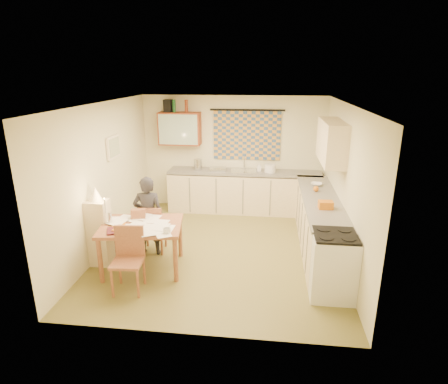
# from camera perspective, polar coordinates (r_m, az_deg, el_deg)

# --- Properties ---
(floor) EXTENTS (4.00, 4.50, 0.02)m
(floor) POSITION_cam_1_polar(r_m,az_deg,el_deg) (6.65, -0.54, -8.83)
(floor) COLOR brown
(floor) RESTS_ON ground
(ceiling) EXTENTS (4.00, 4.50, 0.02)m
(ceiling) POSITION_cam_1_polar(r_m,az_deg,el_deg) (5.96, -0.62, 13.38)
(ceiling) COLOR white
(ceiling) RESTS_ON floor
(wall_back) EXTENTS (4.00, 0.02, 2.50)m
(wall_back) POSITION_cam_1_polar(r_m,az_deg,el_deg) (8.37, 1.41, 5.96)
(wall_back) COLOR beige
(wall_back) RESTS_ON floor
(wall_front) EXTENTS (4.00, 0.02, 2.50)m
(wall_front) POSITION_cam_1_polar(r_m,az_deg,el_deg) (4.09, -4.65, -7.16)
(wall_front) COLOR beige
(wall_front) RESTS_ON floor
(wall_left) EXTENTS (0.02, 4.50, 2.50)m
(wall_left) POSITION_cam_1_polar(r_m,az_deg,el_deg) (6.73, -17.81, 2.14)
(wall_left) COLOR beige
(wall_left) RESTS_ON floor
(wall_right) EXTENTS (0.02, 4.50, 2.50)m
(wall_right) POSITION_cam_1_polar(r_m,az_deg,el_deg) (6.26, 17.99, 0.97)
(wall_right) COLOR beige
(wall_right) RESTS_ON floor
(window_blind) EXTENTS (1.45, 0.03, 1.05)m
(window_blind) POSITION_cam_1_polar(r_m,az_deg,el_deg) (8.23, 3.50, 8.57)
(window_blind) COLOR #30507C
(window_blind) RESTS_ON wall_back
(curtain_rod) EXTENTS (1.60, 0.04, 0.04)m
(curtain_rod) POSITION_cam_1_polar(r_m,az_deg,el_deg) (8.14, 3.57, 12.37)
(curtain_rod) COLOR black
(curtain_rod) RESTS_ON wall_back
(wall_cabinet) EXTENTS (0.90, 0.34, 0.70)m
(wall_cabinet) POSITION_cam_1_polar(r_m,az_deg,el_deg) (8.28, -6.74, 9.58)
(wall_cabinet) COLOR maroon
(wall_cabinet) RESTS_ON wall_back
(wall_cabinet_glass) EXTENTS (0.84, 0.02, 0.64)m
(wall_cabinet_glass) POSITION_cam_1_polar(r_m,az_deg,el_deg) (8.12, -7.02, 9.41)
(wall_cabinet_glass) COLOR #99B2A5
(wall_cabinet_glass) RESTS_ON wall_back
(upper_cabinet_right) EXTENTS (0.34, 1.30, 0.70)m
(upper_cabinet_right) POSITION_cam_1_polar(r_m,az_deg,el_deg) (6.62, 16.08, 7.39)
(upper_cabinet_right) COLOR beige
(upper_cabinet_right) RESTS_ON wall_right
(framed_print) EXTENTS (0.04, 0.50, 0.40)m
(framed_print) POSITION_cam_1_polar(r_m,az_deg,el_deg) (6.98, -16.53, 6.59)
(framed_print) COLOR #F4E6CB
(framed_print) RESTS_ON wall_left
(print_canvas) EXTENTS (0.01, 0.42, 0.32)m
(print_canvas) POSITION_cam_1_polar(r_m,az_deg,el_deg) (6.97, -16.34, 6.59)
(print_canvas) COLOR beige
(print_canvas) RESTS_ON wall_left
(counter_back) EXTENTS (3.30, 0.62, 0.92)m
(counter_back) POSITION_cam_1_polar(r_m,az_deg,el_deg) (8.25, 3.05, 0.03)
(counter_back) COLOR beige
(counter_back) RESTS_ON floor
(counter_right) EXTENTS (0.62, 2.95, 0.92)m
(counter_right) POSITION_cam_1_polar(r_m,az_deg,el_deg) (6.76, 14.29, -4.66)
(counter_right) COLOR beige
(counter_right) RESTS_ON floor
(stove) EXTENTS (0.59, 0.59, 0.92)m
(stove) POSITION_cam_1_polar(r_m,az_deg,el_deg) (5.41, 16.22, -10.65)
(stove) COLOR white
(stove) RESTS_ON floor
(sink) EXTENTS (0.59, 0.49, 0.10)m
(sink) POSITION_cam_1_polar(r_m,az_deg,el_deg) (8.13, 2.99, 2.91)
(sink) COLOR silver
(sink) RESTS_ON counter_back
(tap) EXTENTS (0.03, 0.03, 0.28)m
(tap) POSITION_cam_1_polar(r_m,az_deg,el_deg) (8.26, 3.12, 4.43)
(tap) COLOR silver
(tap) RESTS_ON counter_back
(dish_rack) EXTENTS (0.38, 0.34, 0.06)m
(dish_rack) POSITION_cam_1_polar(r_m,az_deg,el_deg) (8.17, -0.96, 3.51)
(dish_rack) COLOR silver
(dish_rack) RESTS_ON counter_back
(kettle) EXTENTS (0.22, 0.22, 0.24)m
(kettle) POSITION_cam_1_polar(r_m,az_deg,el_deg) (8.21, -3.97, 4.19)
(kettle) COLOR silver
(kettle) RESTS_ON counter_back
(mixing_bowl) EXTENTS (0.25, 0.25, 0.16)m
(mixing_bowl) POSITION_cam_1_polar(r_m,az_deg,el_deg) (8.09, 7.05, 3.59)
(mixing_bowl) COLOR white
(mixing_bowl) RESTS_ON counter_back
(soap_bottle) EXTENTS (0.11, 0.11, 0.18)m
(soap_bottle) POSITION_cam_1_polar(r_m,az_deg,el_deg) (8.13, 5.36, 3.79)
(soap_bottle) COLOR white
(soap_bottle) RESTS_ON counter_back
(bowl) EXTENTS (0.26, 0.26, 0.05)m
(bowl) POSITION_cam_1_polar(r_m,az_deg,el_deg) (7.28, 13.89, 1.15)
(bowl) COLOR white
(bowl) RESTS_ON counter_right
(orange_bag) EXTENTS (0.23, 0.17, 0.12)m
(orange_bag) POSITION_cam_1_polar(r_m,az_deg,el_deg) (6.10, 15.24, -1.90)
(orange_bag) COLOR #CC6D11
(orange_bag) RESTS_ON counter_right
(fruit_orange) EXTENTS (0.10, 0.10, 0.10)m
(fruit_orange) POSITION_cam_1_polar(r_m,az_deg,el_deg) (6.92, 13.84, 0.48)
(fruit_orange) COLOR #CC6D11
(fruit_orange) RESTS_ON counter_right
(speaker) EXTENTS (0.16, 0.20, 0.26)m
(speaker) POSITION_cam_1_polar(r_m,az_deg,el_deg) (8.28, -8.53, 12.86)
(speaker) COLOR black
(speaker) RESTS_ON wall_cabinet
(bottle_green) EXTENTS (0.09, 0.09, 0.26)m
(bottle_green) POSITION_cam_1_polar(r_m,az_deg,el_deg) (8.25, -7.63, 12.88)
(bottle_green) COLOR #195926
(bottle_green) RESTS_ON wall_cabinet
(bottle_brown) EXTENTS (0.07, 0.07, 0.26)m
(bottle_brown) POSITION_cam_1_polar(r_m,az_deg,el_deg) (8.19, -5.77, 12.91)
(bottle_brown) COLOR maroon
(bottle_brown) RESTS_ON wall_cabinet
(dining_table) EXTENTS (1.33, 1.09, 0.75)m
(dining_table) POSITION_cam_1_polar(r_m,az_deg,el_deg) (6.02, -12.28, -8.12)
(dining_table) COLOR brown
(dining_table) RESTS_ON floor
(chair_far) EXTENTS (0.41, 0.41, 0.85)m
(chair_far) POSITION_cam_1_polar(r_m,az_deg,el_deg) (6.60, -10.64, -6.75)
(chair_far) COLOR brown
(chair_far) RESTS_ON floor
(chair_near) EXTENTS (0.45, 0.45, 0.92)m
(chair_near) POSITION_cam_1_polar(r_m,az_deg,el_deg) (5.56, -14.34, -11.71)
(chair_near) COLOR brown
(chair_near) RESTS_ON floor
(person) EXTENTS (0.57, 0.44, 1.37)m
(person) POSITION_cam_1_polar(r_m,az_deg,el_deg) (6.37, -11.43, -3.60)
(person) COLOR black
(person) RESTS_ON floor
(shelf_stand) EXTENTS (0.32, 0.30, 1.08)m
(shelf_stand) POSITION_cam_1_polar(r_m,az_deg,el_deg) (6.29, -18.40, -5.91)
(shelf_stand) COLOR beige
(shelf_stand) RESTS_ON floor
(lampshade) EXTENTS (0.20, 0.20, 0.22)m
(lampshade) POSITION_cam_1_polar(r_m,az_deg,el_deg) (6.06, -18.99, -0.27)
(lampshade) COLOR #F4E6CB
(lampshade) RESTS_ON shelf_stand
(letter_rack) EXTENTS (0.24, 0.14, 0.16)m
(letter_rack) POSITION_cam_1_polar(r_m,az_deg,el_deg) (6.07, -12.93, -3.30)
(letter_rack) COLOR brown
(letter_rack) RESTS_ON dining_table
(mug) EXTENTS (0.20, 0.20, 0.09)m
(mug) POSITION_cam_1_polar(r_m,az_deg,el_deg) (5.46, -8.69, -5.90)
(mug) COLOR white
(mug) RESTS_ON dining_table
(magazine) EXTENTS (0.38, 0.40, 0.02)m
(magazine) POSITION_cam_1_polar(r_m,az_deg,el_deg) (5.72, -17.43, -5.76)
(magazine) COLOR maroon
(magazine) RESTS_ON dining_table
(book) EXTENTS (0.32, 0.35, 0.02)m
(book) POSITION_cam_1_polar(r_m,az_deg,el_deg) (5.90, -16.66, -5.01)
(book) COLOR #CC6D11
(book) RESTS_ON dining_table
(orange_box) EXTENTS (0.13, 0.10, 0.04)m
(orange_box) POSITION_cam_1_polar(r_m,az_deg,el_deg) (5.69, -16.02, -5.71)
(orange_box) COLOR #CC6D11
(orange_box) RESTS_ON dining_table
(eyeglasses) EXTENTS (0.14, 0.08, 0.02)m
(eyeglasses) POSITION_cam_1_polar(r_m,az_deg,el_deg) (5.57, -11.75, -6.00)
(eyeglasses) COLOR black
(eyeglasses) RESTS_ON dining_table
(candle_holder) EXTENTS (0.07, 0.07, 0.18)m
(candle_holder) POSITION_cam_1_polar(r_m,az_deg,el_deg) (6.00, -16.98, -3.81)
(candle_holder) COLOR silver
(candle_holder) RESTS_ON dining_table
(candle) EXTENTS (0.03, 0.03, 0.22)m
(candle) POSITION_cam_1_polar(r_m,az_deg,el_deg) (5.92, -17.65, -2.10)
(candle) COLOR white
(candle) RESTS_ON dining_table
(candle_flame) EXTENTS (0.02, 0.02, 0.02)m
(candle_flame) POSITION_cam_1_polar(r_m,az_deg,el_deg) (5.88, -17.80, -0.98)
(candle_flame) COLOR #FFCC66
(candle_flame) RESTS_ON dining_table
(papers) EXTENTS (1.17, 0.94, 0.03)m
(papers) POSITION_cam_1_polar(r_m,az_deg,el_deg) (5.87, -12.54, -4.74)
(papers) COLOR white
(papers) RESTS_ON dining_table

